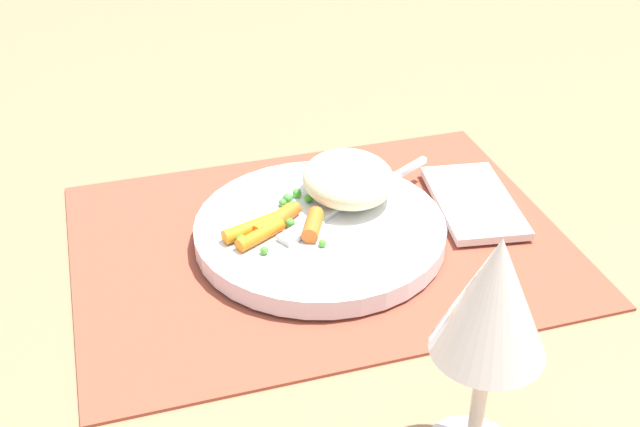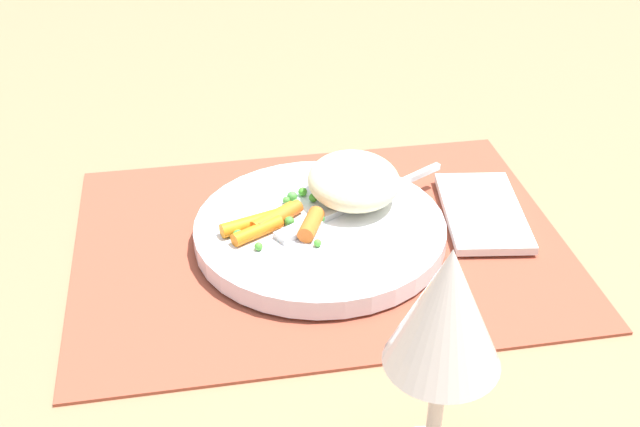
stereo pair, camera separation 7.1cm
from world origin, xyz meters
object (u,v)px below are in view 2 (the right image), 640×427
(plate, at_px, (320,231))
(carrot_portion, at_px, (274,222))
(rice_mound, at_px, (354,180))
(fork, at_px, (347,208))
(napkin, at_px, (483,212))
(wine_glass, at_px, (446,317))

(plate, relative_size, carrot_portion, 2.39)
(rice_mound, bearing_deg, plate, 42.00)
(fork, relative_size, napkin, 1.35)
(plate, xyz_separation_m, napkin, (-0.16, -0.01, -0.01))
(rice_mound, relative_size, carrot_portion, 0.99)
(rice_mound, xyz_separation_m, napkin, (-0.12, 0.02, -0.03))
(fork, distance_m, wine_glass, 0.30)
(carrot_portion, xyz_separation_m, wine_glass, (-0.07, 0.26, 0.10))
(plate, height_order, fork, fork)
(rice_mound, height_order, wine_glass, wine_glass)
(plate, bearing_deg, carrot_portion, 1.99)
(wine_glass, bearing_deg, fork, -90.22)
(fork, bearing_deg, wine_glass, 89.78)
(carrot_portion, distance_m, napkin, 0.21)
(wine_glass, relative_size, napkin, 1.31)
(napkin, bearing_deg, rice_mound, -9.96)
(plate, bearing_deg, rice_mound, -138.00)
(rice_mound, relative_size, fork, 0.52)
(fork, xyz_separation_m, wine_glass, (0.00, 0.28, 0.10))
(fork, bearing_deg, plate, 29.81)
(wine_glass, xyz_separation_m, napkin, (-0.13, -0.28, -0.12))
(wine_glass, bearing_deg, carrot_portion, -75.11)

